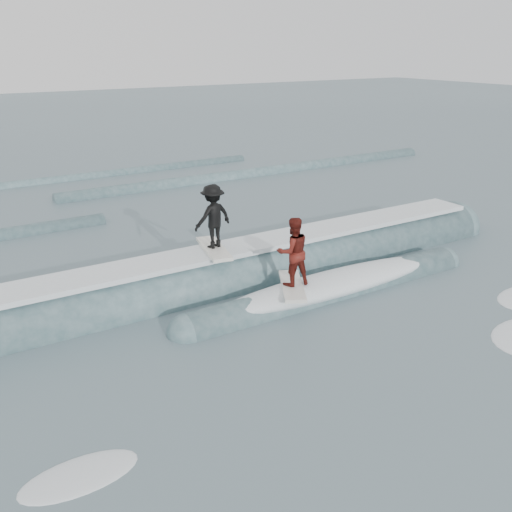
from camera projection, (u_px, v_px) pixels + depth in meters
ground at (382, 376)px, 12.06m from camera, size 160.00×160.00×0.00m
breaking_wave at (253, 281)px, 16.74m from camera, size 20.64×3.82×2.09m
surfer_black at (213, 219)px, 15.79m from camera, size 1.25×2.07×1.90m
surfer_red at (293, 255)px, 14.83m from camera, size 1.46×2.01×1.94m
far_swells at (94, 199)px, 25.70m from camera, size 43.08×8.65×0.80m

